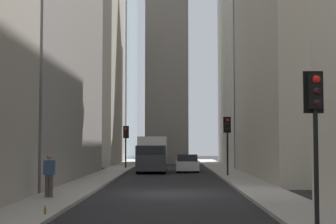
% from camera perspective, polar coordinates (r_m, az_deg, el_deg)
% --- Properties ---
extents(ground_plane, '(135.00, 135.00, 0.00)m').
position_cam_1_polar(ground_plane, '(24.00, -0.08, -9.07)').
color(ground_plane, black).
extents(sidewalk_right, '(90.00, 2.20, 0.14)m').
position_cam_1_polar(sidewalk_right, '(24.46, -10.81, -8.74)').
color(sidewalk_right, gray).
rests_on(sidewalk_right, ground_plane).
extents(sidewalk_left, '(90.00, 2.20, 0.14)m').
position_cam_1_polar(sidewalk_left, '(24.36, 10.69, -8.76)').
color(sidewalk_left, gray).
rests_on(sidewalk_left, ground_plane).
extents(building_left_far, '(16.50, 10.50, 28.17)m').
position_cam_1_polar(building_left_far, '(54.66, 11.59, 9.03)').
color(building_left_far, '#B7B2A5').
rests_on(building_left_far, ground_plane).
extents(building_right_far, '(13.91, 10.00, 33.45)m').
position_cam_1_polar(building_right_far, '(58.01, -10.44, 10.96)').
color(building_right_far, '#A8A091').
rests_on(building_right_far, ground_plane).
extents(building_right_midfar, '(19.26, 10.50, 21.53)m').
position_cam_1_polar(building_right_midfar, '(35.17, -17.75, 10.58)').
color(building_right_midfar, gray).
rests_on(building_right_midfar, ground_plane).
extents(church_spire, '(5.35, 5.35, 30.63)m').
position_cam_1_polar(church_spire, '(60.87, -0.12, 9.51)').
color(church_spire, gray).
rests_on(church_spire, ground_plane).
extents(delivery_truck, '(6.46, 2.25, 2.84)m').
position_cam_1_polar(delivery_truck, '(41.10, -1.76, -4.69)').
color(delivery_truck, silver).
rests_on(delivery_truck, ground_plane).
extents(sedan_white, '(4.30, 1.78, 1.42)m').
position_cam_1_polar(sedan_white, '(41.61, 2.14, -5.77)').
color(sedan_white, silver).
rests_on(sedan_white, ground_plane).
extents(traffic_light_foreground, '(0.43, 0.52, 4.08)m').
position_cam_1_polar(traffic_light_foreground, '(13.62, 16.09, -0.01)').
color(traffic_light_foreground, black).
rests_on(traffic_light_foreground, sidewalk_left).
extents(traffic_light_midblock, '(0.43, 0.52, 3.72)m').
position_cam_1_polar(traffic_light_midblock, '(45.74, -4.72, -2.79)').
color(traffic_light_midblock, black).
rests_on(traffic_light_midblock, sidewalk_right).
extents(traffic_light_far_junction, '(0.43, 0.52, 4.01)m').
position_cam_1_polar(traffic_light_far_junction, '(35.30, 6.63, -2.23)').
color(traffic_light_far_junction, black).
rests_on(traffic_light_far_junction, sidewalk_left).
extents(pedestrian, '(0.26, 0.44, 1.76)m').
position_cam_1_polar(pedestrian, '(21.53, -13.10, -6.68)').
color(pedestrian, '#473D33').
rests_on(pedestrian, sidewalk_right).
extents(discarded_bottle, '(0.07, 0.07, 0.27)m').
position_cam_1_polar(discarded_bottle, '(16.54, -13.54, -10.65)').
color(discarded_bottle, brown).
rests_on(discarded_bottle, sidewalk_right).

